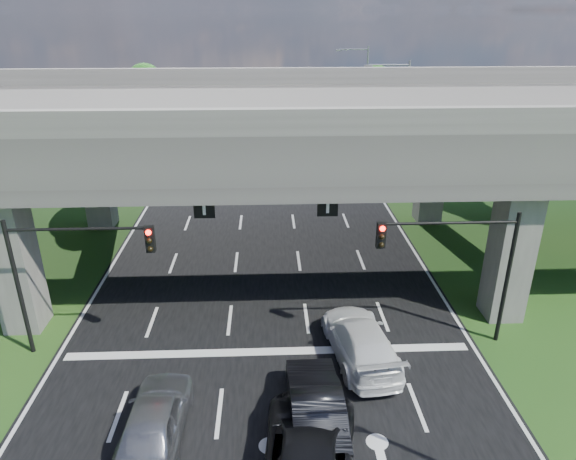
{
  "coord_description": "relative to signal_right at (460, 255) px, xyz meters",
  "views": [
    {
      "loc": [
        0.07,
        -14.43,
        13.34
      ],
      "look_at": [
        1.07,
        9.32,
        3.13
      ],
      "focal_mm": 32.0,
      "sensor_mm": 36.0,
      "label": 1
    }
  ],
  "objects": [
    {
      "name": "streetlight_beyond",
      "position": [
        2.27,
        36.06,
        1.66
      ],
      "size": [
        3.38,
        0.25,
        10.0
      ],
      "color": "gray",
      "rests_on": "ground"
    },
    {
      "name": "tree_left_far",
      "position": [
        -20.78,
        38.06,
        0.95
      ],
      "size": [
        4.8,
        4.8,
        8.32
      ],
      "color": "black",
      "rests_on": "ground"
    },
    {
      "name": "tree_right_far",
      "position": [
        4.22,
        40.06,
        0.63
      ],
      "size": [
        4.5,
        4.5,
        7.8
      ],
      "color": "black",
      "rests_on": "ground"
    },
    {
      "name": "ground",
      "position": [
        -7.82,
        -3.94,
        -4.19
      ],
      "size": [
        160.0,
        160.0,
        0.0
      ],
      "primitive_type": "plane",
      "color": "#1B4416",
      "rests_on": "ground"
    },
    {
      "name": "tree_left_near",
      "position": [
        -21.78,
        22.06,
        0.63
      ],
      "size": [
        4.5,
        4.5,
        7.8
      ],
      "color": "black",
      "rests_on": "ground"
    },
    {
      "name": "streetlight_far",
      "position": [
        2.27,
        20.06,
        1.66
      ],
      "size": [
        3.38,
        0.25,
        10.0
      ],
      "color": "gray",
      "rests_on": "ground"
    },
    {
      "name": "car_white",
      "position": [
        -4.04,
        -0.94,
        -3.34
      ],
      "size": [
        2.99,
        5.9,
        1.64
      ],
      "primitive_type": "imported",
      "rotation": [
        0.0,
        0.0,
        3.27
      ],
      "color": "silver",
      "rests_on": "road"
    },
    {
      "name": "car_trailing",
      "position": [
        -6.63,
        -6.74,
        -3.3
      ],
      "size": [
        3.62,
        6.5,
        1.72
      ],
      "primitive_type": "imported",
      "rotation": [
        0.0,
        0.0,
        3.01
      ],
      "color": "black",
      "rests_on": "road"
    },
    {
      "name": "road",
      "position": [
        -7.82,
        6.06,
        -4.17
      ],
      "size": [
        18.0,
        120.0,
        0.03
      ],
      "primitive_type": "cube",
      "color": "black",
      "rests_on": "ground"
    },
    {
      "name": "car_silver",
      "position": [
        -11.61,
        -5.07,
        -3.32
      ],
      "size": [
        2.11,
        4.98,
        1.68
      ],
      "primitive_type": "imported",
      "rotation": [
        0.0,
        0.0,
        3.12
      ],
      "color": "#A0A1A8",
      "rests_on": "road"
    },
    {
      "name": "tree_right_near",
      "position": [
        5.22,
        24.06,
        0.31
      ],
      "size": [
        4.2,
        4.2,
        7.28
      ],
      "color": "black",
      "rests_on": "ground"
    },
    {
      "name": "signal_left",
      "position": [
        -15.65,
        0.0,
        0.0
      ],
      "size": [
        5.76,
        0.54,
        6.0
      ],
      "color": "black",
      "rests_on": "ground"
    },
    {
      "name": "tree_right_mid",
      "position": [
        8.22,
        32.06,
        -0.01
      ],
      "size": [
        3.91,
        3.9,
        6.76
      ],
      "color": "black",
      "rests_on": "ground"
    },
    {
      "name": "signal_right",
      "position": [
        0.0,
        0.0,
        0.0
      ],
      "size": [
        5.76,
        0.54,
        6.0
      ],
      "color": "black",
      "rests_on": "ground"
    },
    {
      "name": "overpass",
      "position": [
        -7.82,
        8.06,
        3.73
      ],
      "size": [
        80.0,
        15.0,
        10.0
      ],
      "color": "#312F2D",
      "rests_on": "ground"
    },
    {
      "name": "tree_left_mid",
      "position": [
        -24.78,
        30.06,
        -0.01
      ],
      "size": [
        3.91,
        3.9,
        6.76
      ],
      "color": "black",
      "rests_on": "ground"
    },
    {
      "name": "car_dark",
      "position": [
        -6.24,
        -4.61,
        -3.32
      ],
      "size": [
        1.87,
        5.12,
        1.68
      ],
      "primitive_type": "imported",
      "rotation": [
        0.0,
        0.0,
        3.16
      ],
      "color": "black",
      "rests_on": "road"
    }
  ]
}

